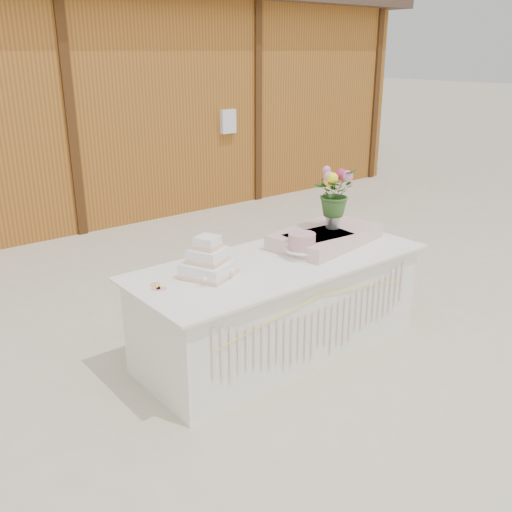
{
  "coord_description": "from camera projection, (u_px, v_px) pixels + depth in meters",
  "views": [
    {
      "loc": [
        -2.74,
        -3.11,
        2.3
      ],
      "look_at": [
        0.0,
        0.3,
        0.72
      ],
      "focal_mm": 40.0,
      "sensor_mm": 36.0,
      "label": 1
    }
  ],
  "objects": [
    {
      "name": "pink_cake_stand",
      "position": [
        302.0,
        244.0,
        4.44
      ],
      "size": [
        0.27,
        0.27,
        0.19
      ],
      "color": "white",
      "rests_on": "cake_table"
    },
    {
      "name": "barn",
      "position": [
        17.0,
        95.0,
        8.49
      ],
      "size": [
        12.6,
        4.6,
        3.3
      ],
      "color": "#9A5D20",
      "rests_on": "ground"
    },
    {
      "name": "flower_vase",
      "position": [
        333.0,
        219.0,
        4.78
      ],
      "size": [
        0.12,
        0.12,
        0.16
      ],
      "primitive_type": "cylinder",
      "color": "#ADADB2",
      "rests_on": "satin_runner"
    },
    {
      "name": "bouquet",
      "position": [
        335.0,
        187.0,
        4.69
      ],
      "size": [
        0.43,
        0.39,
        0.39
      ],
      "primitive_type": "imported",
      "rotation": [
        0.0,
        0.0,
        0.29
      ],
      "color": "#355F26",
      "rests_on": "flower_vase"
    },
    {
      "name": "loose_flowers",
      "position": [
        164.0,
        290.0,
        3.84
      ],
      "size": [
        0.16,
        0.36,
        0.02
      ],
      "primitive_type": null,
      "rotation": [
        0.0,
        0.0,
        0.03
      ],
      "color": "pink",
      "rests_on": "cake_table"
    },
    {
      "name": "wedding_cake",
      "position": [
        208.0,
        263.0,
        4.07
      ],
      "size": [
        0.44,
        0.44,
        0.3
      ],
      "rotation": [
        0.0,
        0.0,
        0.43
      ],
      "color": "white",
      "rests_on": "cake_table"
    },
    {
      "name": "cake_table",
      "position": [
        280.0,
        305.0,
        4.54
      ],
      "size": [
        2.4,
        1.0,
        0.77
      ],
      "color": "white",
      "rests_on": "ground"
    },
    {
      "name": "ground",
      "position": [
        279.0,
        348.0,
        4.67
      ],
      "size": [
        80.0,
        80.0,
        0.0
      ],
      "primitive_type": "plane",
      "color": "beige",
      "rests_on": "ground"
    },
    {
      "name": "satin_runner",
      "position": [
        326.0,
        236.0,
        4.78
      ],
      "size": [
        1.02,
        0.7,
        0.12
      ],
      "primitive_type": "cube",
      "rotation": [
        0.0,
        0.0,
        0.17
      ],
      "color": "beige",
      "rests_on": "cake_table"
    }
  ]
}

